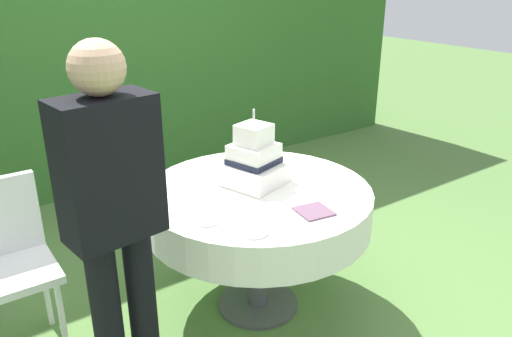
% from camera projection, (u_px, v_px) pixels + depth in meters
% --- Properties ---
extents(ground_plane, '(20.00, 20.00, 0.00)m').
position_uv_depth(ground_plane, '(258.00, 304.00, 2.93)').
color(ground_plane, '#547A3D').
extents(foliage_hedge, '(6.50, 0.65, 2.91)m').
position_uv_depth(foliage_hedge, '(92.00, 14.00, 4.22)').
color(foliage_hedge, '#336628').
rests_on(foliage_hedge, ground_plane).
extents(cake_table, '(1.20, 1.20, 0.73)m').
position_uv_depth(cake_table, '(258.00, 207.00, 2.70)').
color(cake_table, '#4C4C51').
rests_on(cake_table, ground_plane).
extents(wedding_cake, '(0.38, 0.38, 0.41)m').
position_uv_depth(wedding_cake, '(254.00, 162.00, 2.69)').
color(wedding_cake, white).
rests_on(wedding_cake, cake_table).
extents(serving_plate_near, '(0.11, 0.11, 0.01)m').
position_uv_depth(serving_plate_near, '(206.00, 221.00, 2.30)').
color(serving_plate_near, white).
rests_on(serving_plate_near, cake_table).
extents(serving_plate_far, '(0.14, 0.14, 0.01)m').
position_uv_depth(serving_plate_far, '(253.00, 232.00, 2.22)').
color(serving_plate_far, white).
rests_on(serving_plate_far, cake_table).
extents(serving_plate_left, '(0.13, 0.13, 0.01)m').
position_uv_depth(serving_plate_left, '(202.00, 174.00, 2.83)').
color(serving_plate_left, white).
rests_on(serving_plate_left, cake_table).
extents(napkin_stack, '(0.18, 0.18, 0.01)m').
position_uv_depth(napkin_stack, '(314.00, 211.00, 2.40)').
color(napkin_stack, '#6B4C60').
rests_on(napkin_stack, cake_table).
extents(garden_chair, '(0.40, 0.40, 0.89)m').
position_uv_depth(garden_chair, '(5.00, 253.00, 2.42)').
color(garden_chair, white).
rests_on(garden_chair, ground_plane).
extents(standing_person, '(0.38, 0.25, 1.60)m').
position_uv_depth(standing_person, '(114.00, 217.00, 1.93)').
color(standing_person, black).
rests_on(standing_person, ground_plane).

